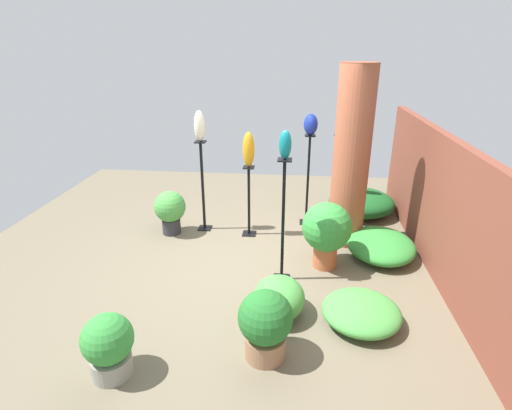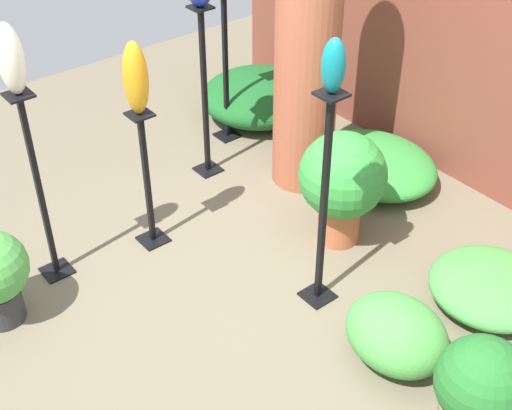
# 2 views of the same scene
# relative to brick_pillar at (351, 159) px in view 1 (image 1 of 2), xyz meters

# --- Properties ---
(ground_plane) EXTENTS (8.00, 8.00, 0.00)m
(ground_plane) POSITION_rel_brick_pillar_xyz_m (0.89, -1.27, -1.26)
(ground_plane) COLOR #6B604C
(brick_wall_back) EXTENTS (5.60, 0.12, 1.71)m
(brick_wall_back) POSITION_rel_brick_pillar_xyz_m (0.89, 1.05, -0.40)
(brick_wall_back) COLOR brown
(brick_wall_back) RESTS_ON ground
(brick_pillar) EXTENTS (0.50, 0.50, 2.51)m
(brick_pillar) POSITION_rel_brick_pillar_xyz_m (0.00, 0.00, 0.00)
(brick_pillar) COLOR #9E5138
(brick_pillar) RESTS_ON ground
(pedestal_amber) EXTENTS (0.20, 0.20, 1.08)m
(pedestal_amber) POSITION_rel_brick_pillar_xyz_m (-0.06, -1.43, -0.77)
(pedestal_amber) COLOR black
(pedestal_amber) RESTS_ON ground
(pedestal_teal) EXTENTS (0.20, 0.20, 1.54)m
(pedestal_teal) POSITION_rel_brick_pillar_xyz_m (1.15, -0.88, -0.54)
(pedestal_teal) COLOR black
(pedestal_teal) RESTS_ON ground
(pedestal_ivory) EXTENTS (0.20, 0.20, 1.40)m
(pedestal_ivory) POSITION_rel_brick_pillar_xyz_m (-0.19, -2.15, -0.61)
(pedestal_ivory) COLOR black
(pedestal_ivory) RESTS_ON ground
(pedestal_jade) EXTENTS (0.20, 0.20, 1.38)m
(pedestal_jade) POSITION_rel_brick_pillar_xyz_m (-0.93, -0.09, -0.62)
(pedestal_jade) COLOR black
(pedestal_jade) RESTS_ON ground
(pedestal_cobalt) EXTENTS (0.20, 0.20, 1.45)m
(pedestal_cobalt) POSITION_rel_brick_pillar_xyz_m (-0.58, -0.56, -0.59)
(pedestal_cobalt) COLOR black
(pedestal_cobalt) RESTS_ON ground
(art_vase_amber) EXTENTS (0.16, 0.17, 0.51)m
(art_vase_amber) POSITION_rel_brick_pillar_xyz_m (-0.06, -1.43, 0.08)
(art_vase_amber) COLOR orange
(art_vase_amber) RESTS_ON pedestal_amber
(art_vase_teal) EXTENTS (0.14, 0.14, 0.33)m
(art_vase_teal) POSITION_rel_brick_pillar_xyz_m (1.15, -0.88, 0.45)
(art_vase_teal) COLOR #0F727A
(art_vase_teal) RESTS_ON pedestal_teal
(art_vase_ivory) EXTENTS (0.16, 0.16, 0.45)m
(art_vase_ivory) POSITION_rel_brick_pillar_xyz_m (-0.19, -2.15, 0.37)
(art_vase_ivory) COLOR beige
(art_vase_ivory) RESTS_ON pedestal_ivory
(art_vase_jade) EXTENTS (0.15, 0.15, 0.30)m
(art_vase_jade) POSITION_rel_brick_pillar_xyz_m (-0.93, -0.09, 0.28)
(art_vase_jade) COLOR #2D9356
(art_vase_jade) RESTS_ON pedestal_jade
(art_vase_cobalt) EXTENTS (0.20, 0.21, 0.32)m
(art_vase_cobalt) POSITION_rel_brick_pillar_xyz_m (-0.58, -0.56, 0.35)
(art_vase_cobalt) COLOR #192D9E
(art_vase_cobalt) RESTS_ON pedestal_cobalt
(potted_plant_mid_right) EXTENTS (0.47, 0.47, 0.67)m
(potted_plant_mid_right) POSITION_rel_brick_pillar_xyz_m (0.02, -2.63, -0.86)
(potted_plant_mid_right) COLOR #2D2D33
(potted_plant_mid_right) RESTS_ON ground
(potted_plant_front_left) EXTENTS (0.63, 0.63, 0.88)m
(potted_plant_front_left) POSITION_rel_brick_pillar_xyz_m (0.78, -0.34, -0.73)
(potted_plant_front_left) COLOR #B25B38
(potted_plant_front_left) RESTS_ON ground
(potted_plant_front_right) EXTENTS (0.45, 0.45, 0.61)m
(potted_plant_front_right) POSITION_rel_brick_pillar_xyz_m (2.85, -2.31, -0.93)
(potted_plant_front_right) COLOR gray
(potted_plant_front_right) RESTS_ON ground
(potted_plant_walkway_edge) EXTENTS (0.50, 0.50, 0.69)m
(potted_plant_walkway_edge) POSITION_rel_brick_pillar_xyz_m (2.49, -0.98, -0.88)
(potted_plant_walkway_edge) COLOR #936B4C
(potted_plant_walkway_edge) RESTS_ON ground
(foliage_bed_east) EXTENTS (1.08, 1.10, 0.41)m
(foliage_bed_east) POSITION_rel_brick_pillar_xyz_m (-1.05, 0.38, -1.05)
(foliage_bed_east) COLOR #195923
(foliage_bed_east) RESTS_ON ground
(foliage_bed_west) EXTENTS (0.67, 0.56, 0.41)m
(foliage_bed_west) POSITION_rel_brick_pillar_xyz_m (1.85, -0.89, -1.05)
(foliage_bed_west) COLOR #479942
(foliage_bed_west) RESTS_ON ground
(foliage_bed_center) EXTENTS (1.08, 0.92, 0.31)m
(foliage_bed_center) POSITION_rel_brick_pillar_xyz_m (0.41, 0.44, -1.10)
(foliage_bed_center) COLOR #338C38
(foliage_bed_center) RESTS_ON ground
(foliage_bed_rear) EXTENTS (0.82, 0.82, 0.27)m
(foliage_bed_rear) POSITION_rel_brick_pillar_xyz_m (1.91, -0.02, -1.12)
(foliage_bed_rear) COLOR #479942
(foliage_bed_rear) RESTS_ON ground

